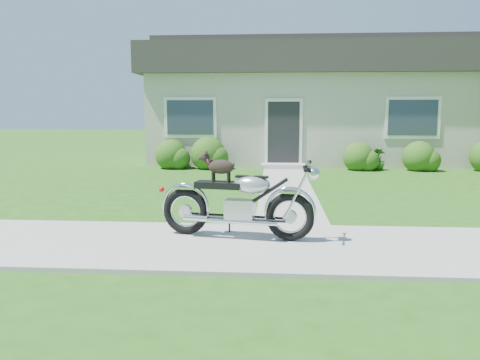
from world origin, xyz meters
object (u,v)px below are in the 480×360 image
at_px(house, 322,102).
at_px(potted_plant_left, 216,157).
at_px(motorcycle_with_dog, 239,201).
at_px(potted_plant_right, 379,159).

bearing_deg(house, potted_plant_left, -136.49).
bearing_deg(potted_plant_left, house, 43.51).
bearing_deg(motorcycle_with_dog, house, 88.55).
bearing_deg(potted_plant_left, potted_plant_right, 0.00).
bearing_deg(house, potted_plant_right, -67.39).
relative_size(house, potted_plant_left, 16.93).
distance_m(house, motorcycle_with_dog, 12.03).
height_order(potted_plant_left, potted_plant_right, potted_plant_left).
distance_m(house, potted_plant_right, 4.15).
height_order(potted_plant_left, motorcycle_with_dog, motorcycle_with_dog).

